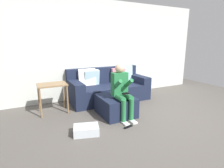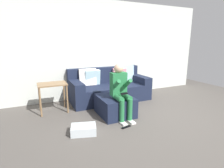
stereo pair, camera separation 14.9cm
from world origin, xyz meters
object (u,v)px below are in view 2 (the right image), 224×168
object	(u,v)px
storage_bin	(84,130)
side_table	(52,88)
couch_sectional	(109,88)
remote_near_ottoman	(126,127)
ottoman	(115,106)
person_seated	(121,89)

from	to	relation	value
storage_bin	side_table	world-z (taller)	side_table
couch_sectional	remote_near_ottoman	distance (m)	1.79
ottoman	couch_sectional	bearing A→B (deg)	73.18
storage_bin	remote_near_ottoman	distance (m)	0.80
ottoman	storage_bin	size ratio (longest dim) A/B	1.91
storage_bin	side_table	xyz separation A→B (m)	(-0.34, 1.28, 0.49)
remote_near_ottoman	side_table	bearing A→B (deg)	117.11
ottoman	side_table	distance (m)	1.46
storage_bin	remote_near_ottoman	xyz separation A→B (m)	(0.79, -0.12, -0.06)
couch_sectional	side_table	world-z (taller)	couch_sectional
side_table	remote_near_ottoman	distance (m)	1.88
person_seated	remote_near_ottoman	size ratio (longest dim) A/B	5.73
couch_sectional	storage_bin	size ratio (longest dim) A/B	4.94
side_table	remote_near_ottoman	bearing A→B (deg)	-51.06
couch_sectional	side_table	distance (m)	1.58
couch_sectional	ottoman	xyz separation A→B (m)	(-0.32, -1.05, -0.12)
ottoman	remote_near_ottoman	distance (m)	0.70
ottoman	storage_bin	bearing A→B (deg)	-147.78
couch_sectional	storage_bin	world-z (taller)	couch_sectional
storage_bin	side_table	bearing A→B (deg)	104.98
ottoman	person_seated	size ratio (longest dim) A/B	0.72
couch_sectional	ottoman	distance (m)	1.11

